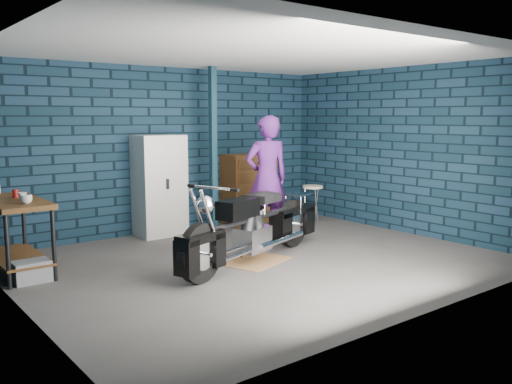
% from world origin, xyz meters
% --- Properties ---
extents(ground, '(6.00, 6.00, 0.00)m').
position_xyz_m(ground, '(0.00, 0.00, 0.00)').
color(ground, '#4D4A47').
rests_on(ground, ground).
extents(room_walls, '(6.02, 5.01, 2.71)m').
position_xyz_m(room_walls, '(0.00, 0.55, 1.90)').
color(room_walls, '#0E2331').
rests_on(room_walls, ground).
extents(support_post, '(0.10, 0.10, 2.70)m').
position_xyz_m(support_post, '(0.55, 1.95, 1.35)').
color(support_post, '#13303C').
rests_on(support_post, ground).
extents(workbench, '(0.60, 1.40, 0.91)m').
position_xyz_m(workbench, '(-2.68, 1.40, 0.46)').
color(workbench, brown).
rests_on(workbench, ground).
extents(drip_mat, '(1.03, 0.89, 0.01)m').
position_xyz_m(drip_mat, '(-0.06, 0.04, 0.00)').
color(drip_mat, olive).
rests_on(drip_mat, ground).
extents(motorcycle, '(2.58, 1.43, 1.10)m').
position_xyz_m(motorcycle, '(-0.06, 0.04, 0.55)').
color(motorcycle, black).
rests_on(motorcycle, ground).
extents(person, '(0.80, 0.64, 1.92)m').
position_xyz_m(person, '(0.90, 0.99, 0.96)').
color(person, '#581F77').
rests_on(person, ground).
extents(storage_bin, '(0.40, 0.29, 0.25)m').
position_xyz_m(storage_bin, '(-2.66, 0.90, 0.13)').
color(storage_bin, gray).
rests_on(storage_bin, ground).
extents(locker, '(0.75, 0.54, 1.61)m').
position_xyz_m(locker, '(-0.29, 2.23, 0.81)').
color(locker, silver).
rests_on(locker, ground).
extents(tool_chest, '(0.93, 0.51, 1.23)m').
position_xyz_m(tool_chest, '(1.50, 2.23, 0.62)').
color(tool_chest, brown).
rests_on(tool_chest, ground).
extents(shop_stool, '(0.45, 0.45, 0.67)m').
position_xyz_m(shop_stool, '(2.41, 1.53, 0.33)').
color(shop_stool, beige).
rests_on(shop_stool, ground).
extents(cup_a, '(0.16, 0.16, 0.10)m').
position_xyz_m(cup_a, '(-2.65, 0.97, 0.96)').
color(cup_a, beige).
rests_on(cup_a, workbench).
extents(cup_b, '(0.11, 0.11, 0.09)m').
position_xyz_m(cup_b, '(-2.61, 1.28, 0.96)').
color(cup_b, beige).
rests_on(cup_b, workbench).
extents(mug_red, '(0.09, 0.09, 0.10)m').
position_xyz_m(mug_red, '(-2.63, 1.55, 0.96)').
color(mug_red, maroon).
rests_on(mug_red, workbench).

